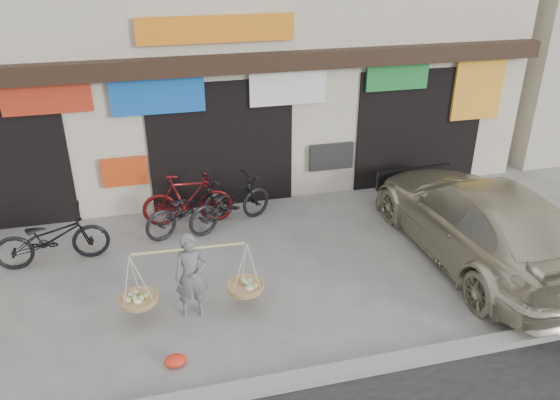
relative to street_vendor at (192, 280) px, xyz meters
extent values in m
plane|color=gray|center=(1.06, 0.19, -0.63)|extent=(70.00, 70.00, 0.00)
cube|color=gray|center=(1.06, -1.81, -0.57)|extent=(70.00, 0.25, 0.12)
cube|color=beige|center=(1.06, 6.69, 2.87)|extent=(14.00, 6.00, 7.00)
cube|color=black|center=(1.06, 3.54, 2.42)|extent=(14.00, 0.35, 0.35)
cube|color=black|center=(1.06, 3.94, 0.72)|extent=(3.00, 0.60, 2.70)
cube|color=black|center=(5.56, 3.94, 0.72)|extent=(3.00, 0.60, 2.70)
cube|color=red|center=(-2.14, 3.61, 1.97)|extent=(1.60, 0.08, 0.60)
cube|color=blue|center=(-0.14, 3.61, 1.87)|extent=(1.80, 0.08, 0.70)
cube|color=white|center=(2.46, 3.61, 1.87)|extent=(1.60, 0.08, 0.70)
cube|color=#1F8234|center=(4.86, 3.61, 1.97)|extent=(1.40, 0.08, 0.60)
cube|color=#FFA929|center=(6.86, 3.61, 1.57)|extent=(1.20, 0.08, 1.40)
cube|color=#CE4115|center=(-0.94, 3.61, 0.37)|extent=(0.90, 0.08, 0.60)
cube|color=#262626|center=(3.46, 3.61, 0.27)|extent=(1.00, 0.08, 0.60)
cube|color=orange|center=(1.06, 3.61, 3.07)|extent=(3.00, 0.08, 0.50)
imported|color=slate|center=(0.00, 0.00, 0.07)|extent=(0.52, 0.36, 1.39)
cylinder|color=tan|center=(0.00, 0.00, 0.54)|extent=(1.65, 0.12, 0.04)
cylinder|color=#AD8352|center=(-0.80, 0.04, -0.25)|extent=(0.56, 0.56, 0.07)
ellipsoid|color=#A5BF66|center=(-0.80, 0.04, -0.19)|extent=(0.39, 0.39, 0.10)
cylinder|color=#AD8352|center=(0.80, -0.04, -0.25)|extent=(0.56, 0.56, 0.07)
ellipsoid|color=#A5BF66|center=(0.80, -0.04, -0.19)|extent=(0.39, 0.39, 0.10)
imported|color=black|center=(-2.24, 2.09, -0.12)|extent=(1.98, 0.85, 1.01)
imported|color=#5E1011|center=(0.22, 2.98, -0.09)|extent=(1.84, 0.64, 1.08)
imported|color=black|center=(1.03, 2.69, -0.13)|extent=(2.00, 1.40, 1.00)
imported|color=black|center=(0.22, 2.69, -0.13)|extent=(2.00, 1.40, 1.00)
imported|color=#BBB496|center=(5.13, 0.43, 0.12)|extent=(2.18, 5.17, 1.49)
cube|color=black|center=(5.09, 2.86, -0.08)|extent=(1.70, 0.13, 0.45)
cube|color=silver|center=(5.09, 2.92, -0.18)|extent=(0.45, 0.03, 0.12)
ellipsoid|color=red|center=(-0.37, -1.06, -0.56)|extent=(0.31, 0.25, 0.14)
camera|label=1|loc=(-0.40, -6.96, 4.67)|focal=35.00mm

